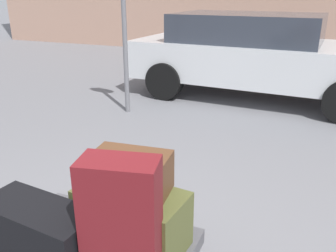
{
  "coord_description": "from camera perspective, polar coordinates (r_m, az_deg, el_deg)",
  "views": [
    {
      "loc": [
        1.09,
        -1.43,
        1.76
      ],
      "look_at": [
        0.0,
        1.2,
        0.69
      ],
      "focal_mm": 38.29,
      "sensor_mm": 36.0,
      "label": 1
    }
  ],
  "objects": [
    {
      "name": "duffel_bag_olive_rear_right",
      "position": [
        2.19,
        -5.76,
        -14.29
      ],
      "size": [
        0.68,
        0.41,
        0.35
      ],
      "primitive_type": "cube",
      "rotation": [
        0.0,
        0.0,
        -0.11
      ],
      "color": "#4C5128",
      "rests_on": "luggage_cart"
    },
    {
      "name": "suitcase_maroon_rear_left",
      "position": [
        1.82,
        -7.41,
        -15.48
      ],
      "size": [
        0.41,
        0.28,
        0.71
      ],
      "primitive_type": "cube",
      "rotation": [
        0.0,
        0.0,
        0.22
      ],
      "color": "maroon",
      "rests_on": "luggage_cart"
    },
    {
      "name": "duffel_bag_black_front_left",
      "position": [
        2.17,
        -19.66,
        -15.91
      ],
      "size": [
        0.69,
        0.35,
        0.35
      ],
      "primitive_type": "cube",
      "rotation": [
        0.0,
        0.0,
        -0.1
      ],
      "color": "black",
      "rests_on": "luggage_cart"
    },
    {
      "name": "duffel_bag_brown_topmost_pile",
      "position": [
        2.04,
        -6.05,
        -7.59
      ],
      "size": [
        0.46,
        0.33,
        0.23
      ],
      "primitive_type": "cube",
      "rotation": [
        0.0,
        0.0,
        0.1
      ],
      "color": "#51331E",
      "rests_on": "duffel_bag_olive_rear_right"
    },
    {
      "name": "parked_car",
      "position": [
        6.48,
        13.92,
        11.13
      ],
      "size": [
        4.39,
        2.1,
        1.42
      ],
      "color": "silver",
      "rests_on": "ground_plane"
    },
    {
      "name": "no_parking_sign",
      "position": [
        5.39,
        -7.02,
        16.64
      ],
      "size": [
        0.5,
        0.07,
        2.26
      ],
      "color": "slate",
      "rests_on": "ground_plane"
    }
  ]
}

